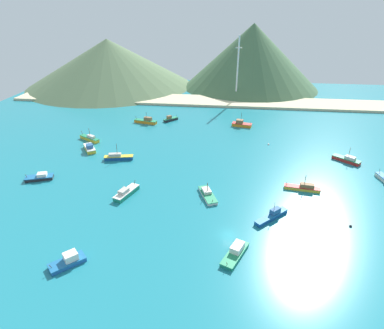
# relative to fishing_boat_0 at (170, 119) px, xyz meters

# --- Properties ---
(ground) EXTENTS (260.00, 280.00, 0.50)m
(ground) POSITION_rel_fishing_boat_0_xyz_m (28.80, -50.76, -1.11)
(ground) COLOR teal
(fishing_boat_0) EXTENTS (6.48, 6.66, 2.58)m
(fishing_boat_0) POSITION_rel_fishing_boat_0_xyz_m (0.00, 0.00, 0.00)
(fishing_boat_0) COLOR #232328
(fishing_boat_0) RESTS_ON ground
(fishing_boat_1) EXTENTS (8.79, 5.71, 2.19)m
(fishing_boat_1) POSITION_rel_fishing_boat_0_xyz_m (-30.72, -60.37, -0.10)
(fishing_boat_1) COLOR #232328
(fishing_boat_1) RESTS_ON ground
(fishing_boat_2) EXTENTS (7.21, 8.67, 2.78)m
(fishing_boat_2) POSITION_rel_fishing_boat_0_xyz_m (-24.05, -37.25, 0.12)
(fishing_boat_2) COLOR gold
(fishing_boat_2) RESTS_ON ground
(fishing_boat_3) EXTENTS (6.42, 10.15, 4.17)m
(fishing_boat_3) POSITION_rel_fishing_boat_0_xyz_m (22.43, -63.92, -0.23)
(fishing_boat_3) COLOR silver
(fishing_boat_3) RESTS_ON ground
(fishing_boat_4) EXTENTS (10.98, 4.45, 5.32)m
(fishing_boat_4) POSITION_rel_fishing_boat_0_xyz_m (-10.52, -4.87, 0.19)
(fishing_boat_4) COLOR orange
(fishing_boat_4) RESTS_ON ground
(fishing_boat_5) EXTENTS (7.57, 7.48, 2.58)m
(fishing_boat_5) POSITION_rel_fishing_boat_0_xyz_m (-4.84, -94.34, 0.04)
(fishing_boat_5) COLOR #1E5BA8
(fishing_boat_5) RESTS_ON ground
(fishing_boat_6) EXTENTS (6.53, 9.82, 2.30)m
(fishing_boat_6) POSITION_rel_fishing_boat_0_xyz_m (30.45, -87.32, -0.05)
(fishing_boat_6) COLOR #198466
(fishing_boat_6) RESTS_ON ground
(fishing_boat_7) EXTENTS (10.34, 4.25, 6.11)m
(fishing_boat_7) POSITION_rel_fishing_boat_0_xyz_m (-10.89, -43.54, 0.06)
(fishing_boat_7) COLOR #14478C
(fishing_boat_7) RESTS_ON ground
(fishing_boat_8) EXTENTS (8.94, 8.10, 5.48)m
(fishing_boat_8) POSITION_rel_fishing_boat_0_xyz_m (69.01, -35.60, -0.00)
(fishing_boat_8) COLOR red
(fishing_boat_8) RESTS_ON ground
(fishing_boat_11) EXTENTS (9.17, 4.90, 6.57)m
(fishing_boat_11) POSITION_rel_fishing_boat_0_xyz_m (32.94, -3.73, 0.20)
(fishing_boat_11) COLOR orange
(fishing_boat_11) RESTS_ON ground
(fishing_boat_12) EXTENTS (5.71, 9.71, 2.79)m
(fishing_boat_12) POSITION_rel_fishing_boat_0_xyz_m (-0.92, -66.26, 0.03)
(fishing_boat_12) COLOR #198466
(fishing_boat_12) RESTS_ON ground
(fishing_boat_13) EXTENTS (9.18, 9.00, 4.76)m
(fishing_boat_13) POSITION_rel_fishing_boat_0_xyz_m (39.77, -72.51, -0.04)
(fishing_boat_13) COLOR #14478C
(fishing_boat_13) RESTS_ON ground
(fishing_boat_14) EXTENTS (10.56, 3.59, 5.06)m
(fishing_boat_14) POSITION_rel_fishing_boat_0_xyz_m (50.38, -57.01, -0.08)
(fishing_boat_14) COLOR gold
(fishing_boat_14) RESTS_ON ground
(fishing_boat_15) EXTENTS (9.77, 6.79, 5.24)m
(fishing_boat_15) POSITION_rel_fishing_boat_0_xyz_m (-27.89, -27.93, 0.08)
(fishing_boat_15) COLOR gold
(fishing_boat_15) RESTS_ON ground
(buoy_0) EXTENTS (0.73, 0.73, 0.73)m
(buoy_0) POSITION_rel_fishing_boat_0_xyz_m (58.88, -73.76, -0.73)
(buoy_0) COLOR #232328
(buoy_0) RESTS_ON ground
(buoy_1) EXTENTS (0.81, 0.81, 0.81)m
(buoy_1) POSITION_rel_fishing_boat_0_xyz_m (43.25, -23.67, -0.72)
(buoy_1) COLOR silver
(buoy_1) RESTS_ON ground
(beach_strip) EXTENTS (247.00, 20.43, 1.20)m
(beach_strip) POSITION_rel_fishing_boat_0_xyz_m (28.80, 34.03, -0.26)
(beach_strip) COLOR beige
(beach_strip) RESTS_ON ground
(hill_west) EXTENTS (106.98, 106.98, 29.26)m
(hill_west) POSITION_rel_fishing_boat_0_xyz_m (-52.54, 66.83, 13.77)
(hill_west) COLOR #56704C
(hill_west) RESTS_ON ground
(hill_central) EXTENTS (85.67, 85.67, 38.74)m
(hill_central) POSITION_rel_fishing_boat_0_xyz_m (39.45, 72.90, 18.51)
(hill_central) COLOR #476B47
(hill_central) RESTS_ON ground
(radio_tower) EXTENTS (3.47, 2.77, 34.69)m
(radio_tower) POSITION_rel_fishing_boat_0_xyz_m (30.40, 37.80, 16.83)
(radio_tower) COLOR silver
(radio_tower) RESTS_ON ground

